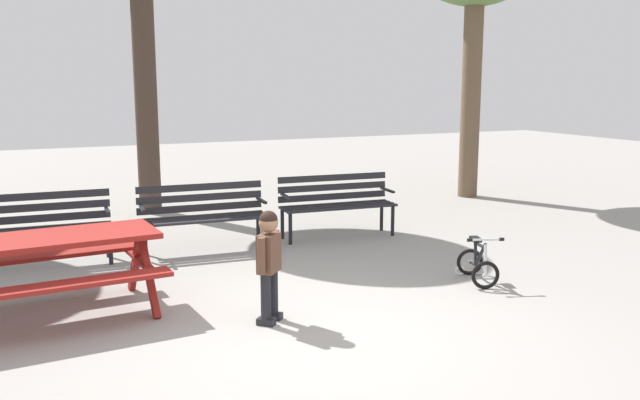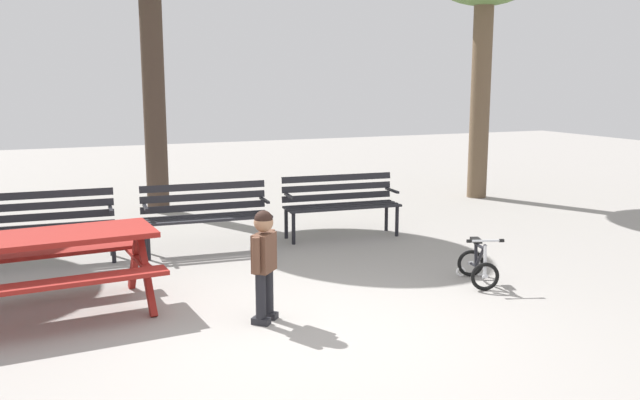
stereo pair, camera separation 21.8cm
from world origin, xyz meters
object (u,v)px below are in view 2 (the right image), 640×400
Objects in this scene: child_standing at (264,257)px; kids_bicycle at (478,265)px; picnic_table at (54,252)px; park_bench_right at (340,200)px; park_bench_left at (206,211)px; park_bench_far_left at (44,221)px.

child_standing is 1.63× the size of kids_bicycle.
picnic_table is 4.19m from park_bench_right.
park_bench_left is at bearing -178.43° from park_bench_right.
child_standing is (1.72, -0.94, 0.01)m from picnic_table.
park_bench_right is 2.60× the size of kids_bicycle.
park_bench_right is at bearing 26.44° from picnic_table.
picnic_table is 1.17× the size of park_bench_far_left.
kids_bicycle is (2.47, 0.23, -0.40)m from child_standing.
park_bench_right is (1.90, 0.05, 0.00)m from park_bench_left.
park_bench_far_left reaches higher than picnic_table.
park_bench_right is 3.47m from child_standing.
park_bench_right is (3.80, -0.07, 0.00)m from park_bench_far_left.
park_bench_far_left is at bearing 178.90° from park_bench_right.
park_bench_left is 3.46m from kids_bicycle.
park_bench_left and park_bench_right have the same top height.
child_standing reaches higher than park_bench_far_left.
kids_bicycle is (2.34, -2.53, -0.31)m from park_bench_left.
kids_bicycle is at bearing 5.24° from child_standing.
child_standing is (-0.13, -2.76, 0.09)m from park_bench_left.
child_standing reaches higher than park_bench_right.
picnic_table is 2.59m from park_bench_left.
child_standing is at bearing -58.45° from park_bench_far_left.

